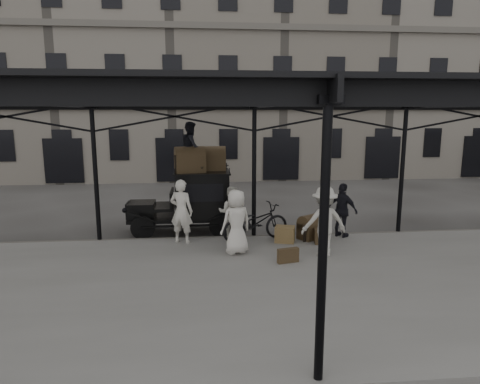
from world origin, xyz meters
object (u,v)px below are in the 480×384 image
(taxi, at_px, (193,199))
(porter_left, at_px, (181,211))
(bicycle, at_px, (256,222))
(porter_official, at_px, (342,210))
(steamer_trunk_platform, at_px, (312,228))
(steamer_trunk_roof_near, at_px, (190,162))

(taxi, height_order, porter_left, taxi)
(taxi, xyz_separation_m, bicycle, (1.98, -1.65, -0.46))
(taxi, xyz_separation_m, porter_official, (4.85, -1.52, -0.16))
(taxi, bearing_deg, porter_left, -101.87)
(steamer_trunk_platform, bearing_deg, steamer_trunk_roof_near, 127.92)
(steamer_trunk_platform, bearing_deg, porter_official, -30.71)
(porter_official, bearing_deg, taxi, 30.21)
(steamer_trunk_platform, bearing_deg, porter_left, 147.64)
(taxi, relative_size, porter_official, 2.05)
(porter_left, distance_m, steamer_trunk_platform, 4.24)
(porter_official, distance_m, steamer_trunk_platform, 1.16)
(porter_left, relative_size, porter_official, 1.13)
(porter_left, height_order, bicycle, porter_left)
(taxi, height_order, steamer_trunk_platform, taxi)
(taxi, relative_size, porter_left, 1.82)
(porter_left, height_order, porter_official, porter_left)
(steamer_trunk_roof_near, bearing_deg, porter_left, -111.80)
(steamer_trunk_roof_near, relative_size, steamer_trunk_platform, 1.11)
(porter_left, distance_m, porter_official, 5.20)
(porter_official, xyz_separation_m, bicycle, (-2.87, -0.13, -0.30))
(porter_left, xyz_separation_m, steamer_trunk_platform, (4.18, 0.08, -0.68))
(porter_official, bearing_deg, porter_left, 49.03)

